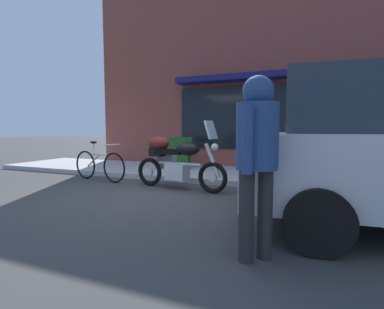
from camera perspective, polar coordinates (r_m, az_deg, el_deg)
ground_plane at (r=5.50m, az=-8.53°, el=-7.84°), size 80.00×80.00×0.00m
touring_motorcycle at (r=5.94m, az=-3.48°, el=-1.02°), size 2.10×0.83×1.38m
parked_bicycle at (r=7.17m, az=-17.84°, el=-1.96°), size 1.68×0.49×0.94m
pedestrian_walking at (r=2.69m, az=12.66°, el=1.64°), size 0.44×0.55×1.69m
sandwich_board_sign at (r=8.07m, az=-2.34°, el=0.33°), size 0.55×0.40×0.87m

